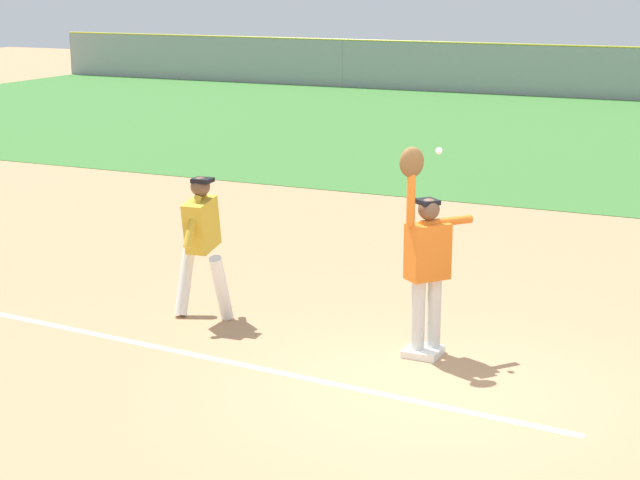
% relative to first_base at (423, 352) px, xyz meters
% --- Properties ---
extents(ground_plane, '(78.43, 78.43, 0.00)m').
position_rel_first_base_xyz_m(ground_plane, '(0.31, -0.85, -0.04)').
color(ground_plane, tan).
extents(chalk_foul_line, '(11.97, 1.00, 0.01)m').
position_rel_first_base_xyz_m(chalk_foul_line, '(-4.00, -0.90, -0.04)').
color(chalk_foul_line, white).
rests_on(chalk_foul_line, ground_plane).
extents(first_base, '(0.38, 0.38, 0.08)m').
position_rel_first_base_xyz_m(first_base, '(0.00, 0.00, 0.00)').
color(first_base, white).
rests_on(first_base, ground_plane).
extents(fielder, '(0.65, 0.76, 2.28)m').
position_rel_first_base_xyz_m(fielder, '(-0.00, 0.03, 1.08)').
color(fielder, silver).
rests_on(fielder, ground_plane).
extents(runner, '(0.75, 0.85, 1.72)m').
position_rel_first_base_xyz_m(runner, '(-2.80, 0.10, 0.96)').
color(runner, white).
rests_on(runner, ground_plane).
extents(baseball, '(0.07, 0.07, 0.07)m').
position_rel_first_base_xyz_m(baseball, '(0.01, 0.31, 2.14)').
color(baseball, white).
extents(parked_car_silver, '(4.58, 2.49, 1.25)m').
position_rel_first_base_xyz_m(parked_car_silver, '(-7.36, 28.35, 0.63)').
color(parked_car_silver, '#B7B7BC').
rests_on(parked_car_silver, ground_plane).
extents(parked_car_white, '(4.59, 2.51, 1.25)m').
position_rel_first_base_xyz_m(parked_car_white, '(-2.66, 27.99, 0.63)').
color(parked_car_white, white).
rests_on(parked_car_white, ground_plane).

